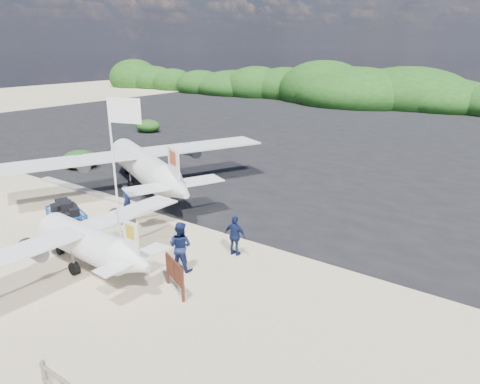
{
  "coord_description": "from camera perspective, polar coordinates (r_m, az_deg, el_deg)",
  "views": [
    {
      "loc": [
        11.48,
        -9.02,
        7.95
      ],
      "look_at": [
        1.36,
        5.37,
        1.98
      ],
      "focal_mm": 32.0,
      "sensor_mm": 36.0,
      "label": 1
    }
  ],
  "objects": [
    {
      "name": "asphalt_apron",
      "position": [
        41.44,
        18.49,
        6.73
      ],
      "size": [
        90.0,
        50.0,
        0.04
      ],
      "primitive_type": null,
      "color": "#B2B2B2",
      "rests_on": "ground"
    },
    {
      "name": "lagoon",
      "position": [
        24.36,
        -26.08,
        -2.29
      ],
      "size": [
        9.0,
        7.0,
        0.4
      ],
      "primitive_type": null,
      "color": "#B2B2B2",
      "rests_on": "ground"
    },
    {
      "name": "aircraft_small",
      "position": [
        47.66,
        4.52,
        9.1
      ],
      "size": [
        7.27,
        7.27,
        2.5
      ],
      "primitive_type": null,
      "rotation": [
        0.0,
        0.0,
        3.09
      ],
      "color": "#B2B2B2",
      "rests_on": "ground"
    },
    {
      "name": "crew_a",
      "position": [
        21.81,
        -14.87,
        -1.1
      ],
      "size": [
        0.63,
        0.47,
        1.56
      ],
      "primitive_type": "imported",
      "rotation": [
        0.0,
        0.0,
        2.95
      ],
      "color": "#141F4B",
      "rests_on": "ground"
    },
    {
      "name": "flagpole",
      "position": [
        17.36,
        -15.26,
        -9.22
      ],
      "size": [
        1.39,
        0.85,
        6.46
      ],
      "primitive_type": null,
      "rotation": [
        0.0,
        0.0,
        0.26
      ],
      "color": "white",
      "rests_on": "ground"
    },
    {
      "name": "crew_c",
      "position": [
        17.07,
        -0.65,
        -5.85
      ],
      "size": [
        1.01,
        0.47,
        1.68
      ],
      "primitive_type": "imported",
      "rotation": [
        0.0,
        0.0,
        3.2
      ],
      "color": "#141F4B",
      "rests_on": "ground"
    },
    {
      "name": "vegetation_band",
      "position": [
        65.53,
        25.17,
        10.05
      ],
      "size": [
        124.0,
        8.0,
        4.4
      ],
      "primitive_type": null,
      "color": "#B2B2B2",
      "rests_on": "ground"
    },
    {
      "name": "signboard",
      "position": [
        15.18,
        -8.57,
        -13.06
      ],
      "size": [
        1.44,
        0.76,
        1.25
      ],
      "primitive_type": null,
      "rotation": [
        0.0,
        0.0,
        -0.43
      ],
      "color": "#502416",
      "rests_on": "ground"
    },
    {
      "name": "ground",
      "position": [
        16.63,
        -14.9,
        -10.51
      ],
      "size": [
        160.0,
        160.0,
        0.0
      ],
      "primitive_type": "plane",
      "color": "beige"
    },
    {
      "name": "baggage_cart",
      "position": [
        20.98,
        -21.88,
        -4.95
      ],
      "size": [
        2.81,
        2.14,
        1.24
      ],
      "primitive_type": null,
      "rotation": [
        0.0,
        0.0,
        -0.32
      ],
      "color": "blue",
      "rests_on": "ground"
    },
    {
      "name": "crew_b",
      "position": [
        16.11,
        -7.96,
        -7.16
      ],
      "size": [
        1.06,
        0.9,
        1.92
      ],
      "primitive_type": "imported",
      "rotation": [
        0.0,
        0.0,
        3.35
      ],
      "color": "#141F4B",
      "rests_on": "ground"
    }
  ]
}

